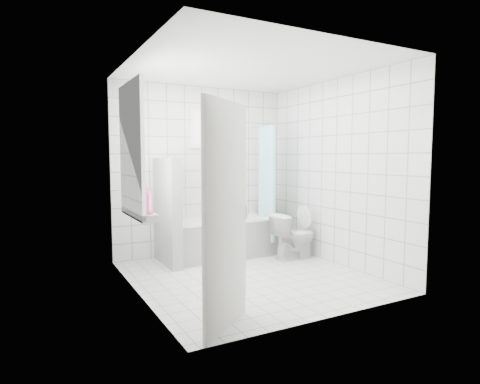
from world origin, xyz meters
TOP-DOWN VIEW (x-y plane):
  - ground at (0.00, 0.00)m, footprint 3.00×3.00m
  - ceiling at (0.00, 0.00)m, footprint 3.00×3.00m
  - wall_back at (0.00, 1.50)m, footprint 2.80×0.02m
  - wall_front at (0.00, -1.50)m, footprint 2.80×0.02m
  - wall_left at (-1.40, 0.00)m, footprint 0.02×3.00m
  - wall_right at (1.40, 0.00)m, footprint 0.02×3.00m
  - window_left at (-1.35, 0.30)m, footprint 0.01×0.90m
  - window_back at (0.10, 1.46)m, footprint 0.50×0.01m
  - window_sill at (-1.31, 0.30)m, footprint 0.18×1.02m
  - door at (-0.94, -1.23)m, footprint 0.65×0.53m
  - bathtub at (0.15, 1.12)m, footprint 1.59×0.77m
  - partition_wall at (-0.71, 1.07)m, footprint 0.15×0.85m
  - tiled_ledge at (1.10, 1.38)m, footprint 0.40×0.24m
  - toilet at (1.03, 0.46)m, footprint 0.68×0.40m
  - curtain_rod at (0.88, 1.10)m, footprint 0.02×0.80m
  - shower_curtain at (0.88, 0.97)m, footprint 0.14×0.48m
  - tub_faucet at (0.25, 1.46)m, footprint 0.18×0.06m
  - sill_bottles at (-1.30, 0.19)m, footprint 0.21×0.65m
  - ledge_bottles at (1.09, 1.36)m, footprint 0.15×0.17m

SIDE VIEW (x-z plane):
  - ground at x=0.00m, z-range 0.00..0.00m
  - tiled_ledge at x=1.10m, z-range 0.00..0.55m
  - bathtub at x=0.15m, z-range 0.00..0.58m
  - toilet at x=1.03m, z-range 0.00..0.69m
  - ledge_bottles at x=1.09m, z-range 0.53..0.80m
  - partition_wall at x=-0.71m, z-range 0.00..1.50m
  - tub_faucet at x=0.25m, z-range 0.82..0.88m
  - window_sill at x=-1.31m, z-range 0.82..0.90m
  - door at x=-0.94m, z-range 0.00..2.00m
  - sill_bottles at x=-1.30m, z-range 0.87..1.18m
  - shower_curtain at x=0.88m, z-range 0.21..1.99m
  - wall_back at x=0.00m, z-range 0.00..2.60m
  - wall_front at x=0.00m, z-range 0.00..2.60m
  - wall_left at x=-1.40m, z-range 0.00..2.60m
  - wall_right at x=1.40m, z-range 0.00..2.60m
  - window_left at x=-1.35m, z-range 0.90..2.30m
  - window_back at x=0.10m, z-range 1.70..2.20m
  - curtain_rod at x=0.88m, z-range 1.99..2.01m
  - ceiling at x=0.00m, z-range 2.60..2.60m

